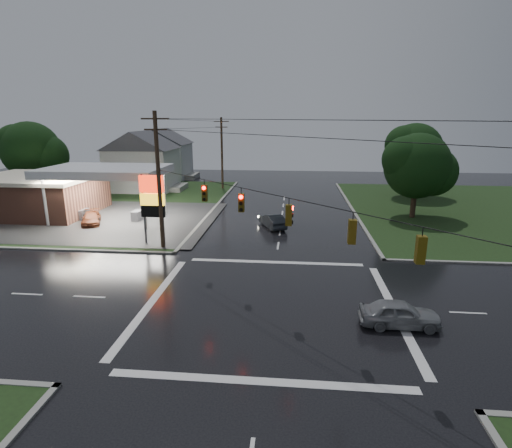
# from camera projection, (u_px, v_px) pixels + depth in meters

# --- Properties ---
(ground) EXTENTS (120.00, 120.00, 0.00)m
(ground) POSITION_uv_depth(u_px,v_px,m) (270.00, 304.00, 23.15)
(ground) COLOR black
(ground) RESTS_ON ground
(grass_nw) EXTENTS (36.00, 36.00, 0.08)m
(grass_nw) POSITION_uv_depth(u_px,v_px,m) (78.00, 203.00, 50.49)
(grass_nw) COLOR black
(grass_nw) RESTS_ON ground
(grass_ne) EXTENTS (36.00, 36.00, 0.08)m
(grass_ne) POSITION_uv_depth(u_px,v_px,m) (510.00, 211.00, 45.79)
(grass_ne) COLOR black
(grass_ne) RESTS_ON ground
(gas_station) EXTENTS (26.20, 18.00, 5.60)m
(gas_station) POSITION_uv_depth(u_px,v_px,m) (48.00, 192.00, 43.75)
(gas_station) COLOR #2D2D2D
(gas_station) RESTS_ON ground
(pylon_sign) EXTENTS (2.00, 0.35, 6.00)m
(pylon_sign) POSITION_uv_depth(u_px,v_px,m) (152.00, 198.00, 33.15)
(pylon_sign) COLOR #59595E
(pylon_sign) RESTS_ON ground
(utility_pole_nw) EXTENTS (2.20, 0.32, 11.00)m
(utility_pole_nw) POSITION_uv_depth(u_px,v_px,m) (159.00, 180.00, 31.66)
(utility_pole_nw) COLOR #382619
(utility_pole_nw) RESTS_ON ground
(utility_pole_n) EXTENTS (2.20, 0.32, 10.50)m
(utility_pole_n) POSITION_uv_depth(u_px,v_px,m) (222.00, 152.00, 59.13)
(utility_pole_n) COLOR #382619
(utility_pole_n) RESTS_ON ground
(traffic_signals) EXTENTS (26.87, 26.87, 1.47)m
(traffic_signals) POSITION_uv_depth(u_px,v_px,m) (272.00, 195.00, 21.45)
(traffic_signals) COLOR black
(traffic_signals) RESTS_ON ground
(house_near) EXTENTS (11.05, 8.48, 8.60)m
(house_near) POSITION_uv_depth(u_px,v_px,m) (143.00, 160.00, 58.51)
(house_near) COLOR silver
(house_near) RESTS_ON ground
(house_far) EXTENTS (11.05, 8.48, 8.60)m
(house_far) POSITION_uv_depth(u_px,v_px,m) (162.00, 153.00, 70.14)
(house_far) COLOR silver
(house_far) RESTS_ON ground
(tree_nw_behind) EXTENTS (8.93, 7.60, 10.00)m
(tree_nw_behind) POSITION_uv_depth(u_px,v_px,m) (32.00, 150.00, 53.44)
(tree_nw_behind) COLOR black
(tree_nw_behind) RESTS_ON ground
(tree_ne_near) EXTENTS (7.99, 6.80, 8.98)m
(tree_ne_near) POSITION_uv_depth(u_px,v_px,m) (419.00, 166.00, 41.58)
(tree_ne_near) COLOR black
(tree_ne_near) RESTS_ON ground
(tree_ne_far) EXTENTS (8.46, 7.20, 9.80)m
(tree_ne_far) POSITION_uv_depth(u_px,v_px,m) (415.00, 151.00, 52.68)
(tree_ne_far) COLOR black
(tree_ne_far) RESTS_ON ground
(car_north) EXTENTS (3.08, 4.42, 1.38)m
(car_north) POSITION_uv_depth(u_px,v_px,m) (272.00, 221.00, 39.10)
(car_north) COLOR black
(car_north) RESTS_ON ground
(car_crossing) EXTENTS (4.10, 1.66, 1.40)m
(car_crossing) POSITION_uv_depth(u_px,v_px,m) (400.00, 314.00, 20.60)
(car_crossing) COLOR gray
(car_crossing) RESTS_ON ground
(car_pump) EXTENTS (3.25, 4.55, 1.22)m
(car_pump) POSITION_uv_depth(u_px,v_px,m) (91.00, 218.00, 40.33)
(car_pump) COLOR #5D2915
(car_pump) RESTS_ON ground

